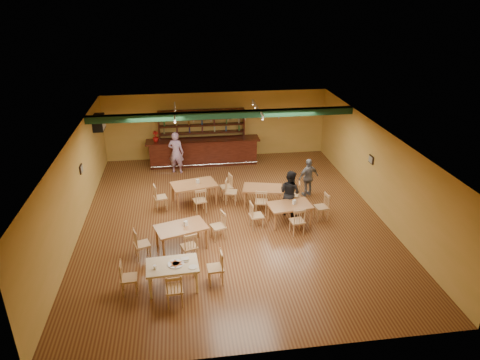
{
  "coord_description": "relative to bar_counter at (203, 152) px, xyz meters",
  "views": [
    {
      "loc": [
        -1.54,
        -12.94,
        7.28
      ],
      "look_at": [
        0.33,
        0.6,
        1.15
      ],
      "focal_mm": 32.51,
      "sensor_mm": 36.0,
      "label": 1
    }
  ],
  "objects": [
    {
      "name": "pizza_tray",
      "position": [
        -1.23,
        -8.63,
        0.16
      ],
      "size": [
        0.44,
        0.44,
        0.01
      ],
      "primitive_type": "cylinder",
      "rotation": [
        0.0,
        0.0,
        0.11
      ],
      "color": "silver",
      "rests_on": "near_table"
    },
    {
      "name": "poinsettia",
      "position": [
        -2.03,
        0.0,
        0.8
      ],
      "size": [
        0.33,
        0.33,
        0.47
      ],
      "primitive_type": "imported",
      "rotation": [
        0.0,
        0.0,
        0.35
      ],
      "color": "#A3110F",
      "rests_on": "bar_counter"
    },
    {
      "name": "ac_unit",
      "position": [
        -4.12,
        -0.95,
        1.79
      ],
      "size": [
        0.34,
        0.7,
        0.48
      ],
      "primitive_type": "cube",
      "color": "silver",
      "rests_on": "wall_left"
    },
    {
      "name": "ceiling_beam",
      "position": [
        0.68,
        -2.35,
        2.31
      ],
      "size": [
        10.0,
        0.3,
        0.25
      ],
      "primitive_type": "cube",
      "color": "black",
      "rests_on": "ceiling"
    },
    {
      "name": "dining_table_a",
      "position": [
        -0.57,
        -3.83,
        -0.17
      ],
      "size": [
        1.74,
        1.27,
        0.78
      ],
      "primitive_type": "cube",
      "rotation": [
        0.0,
        0.0,
        0.23
      ],
      "color": "#AC6C3D",
      "rests_on": "ground"
    },
    {
      "name": "floor",
      "position": [
        0.68,
        -5.15,
        -0.56
      ],
      "size": [
        12.0,
        12.0,
        0.0
      ],
      "primitive_type": "plane",
      "color": "#562E18",
      "rests_on": "ground"
    },
    {
      "name": "track_rail_right",
      "position": [
        2.08,
        -1.75,
        2.38
      ],
      "size": [
        0.05,
        2.5,
        0.05
      ],
      "primitive_type": "cube",
      "color": "silver",
      "rests_on": "ceiling"
    },
    {
      "name": "picture_left",
      "position": [
        -4.29,
        -4.15,
        1.14
      ],
      "size": [
        0.04,
        0.34,
        0.28
      ],
      "primitive_type": "cube",
      "color": "black",
      "rests_on": "wall_left"
    },
    {
      "name": "pizza_server",
      "position": [
        -1.08,
        -8.58,
        0.17
      ],
      "size": [
        0.32,
        0.09,
        0.0
      ],
      "primitive_type": "cube",
      "rotation": [
        0.0,
        0.0,
        0.01
      ],
      "color": "silver",
      "rests_on": "pizza_tray"
    },
    {
      "name": "track_rail_left",
      "position": [
        -1.12,
        -1.75,
        2.38
      ],
      "size": [
        0.05,
        2.5,
        0.05
      ],
      "primitive_type": "cube",
      "color": "silver",
      "rests_on": "ceiling"
    },
    {
      "name": "dining_table_d",
      "position": [
        2.5,
        -5.74,
        -0.22
      ],
      "size": [
        1.49,
        1.01,
        0.7
      ],
      "primitive_type": "cube",
      "rotation": [
        0.0,
        0.0,
        0.12
      ],
      "color": "#AC6C3D",
      "rests_on": "ground"
    },
    {
      "name": "patron_bar",
      "position": [
        -1.19,
        -0.83,
        0.33
      ],
      "size": [
        0.75,
        0.6,
        1.79
      ],
      "primitive_type": "imported",
      "rotation": [
        0.0,
        0.0,
        2.85
      ],
      "color": "#9650AF",
      "rests_on": "ground"
    },
    {
      "name": "napkin_stack",
      "position": [
        -0.99,
        -8.44,
        0.16
      ],
      "size": [
        0.21,
        0.17,
        0.03
      ],
      "primitive_type": "cube",
      "rotation": [
        0.0,
        0.0,
        0.08
      ],
      "color": "white",
      "rests_on": "near_table"
    },
    {
      "name": "near_table",
      "position": [
        -1.32,
        -8.63,
        -0.21
      ],
      "size": [
        1.38,
        0.93,
        0.71
      ],
      "primitive_type": "cube",
      "rotation": [
        0.0,
        0.0,
        0.06
      ],
      "color": "beige",
      "rests_on": "ground"
    },
    {
      "name": "dining_table_b",
      "position": [
        1.86,
        -4.28,
        -0.22
      ],
      "size": [
        1.53,
        1.12,
        0.69
      ],
      "primitive_type": "cube",
      "rotation": [
        0.0,
        0.0,
        -0.24
      ],
      "color": "#AC6C3D",
      "rests_on": "ground"
    },
    {
      "name": "back_bar_hutch",
      "position": [
        0.0,
        0.63,
        0.57
      ],
      "size": [
        3.83,
        0.4,
        2.28
      ],
      "primitive_type": "cube",
      "color": "black",
      "rests_on": "ground"
    },
    {
      "name": "side_plate",
      "position": [
        -0.8,
        -8.82,
        0.16
      ],
      "size": [
        0.23,
        0.23,
        0.01
      ],
      "primitive_type": "cylinder",
      "rotation": [
        0.0,
        0.0,
        0.06
      ],
      "color": "white",
      "rests_on": "near_table"
    },
    {
      "name": "dining_table_c",
      "position": [
        -1.07,
        -6.76,
        -0.19
      ],
      "size": [
        1.68,
        1.29,
        0.74
      ],
      "primitive_type": "cube",
      "rotation": [
        0.0,
        0.0,
        0.3
      ],
      "color": "#AC6C3D",
      "rests_on": "ground"
    },
    {
      "name": "parmesan_shaker",
      "position": [
        -1.75,
        -8.77,
        0.2
      ],
      "size": [
        0.08,
        0.08,
        0.11
      ],
      "primitive_type": "cylinder",
      "rotation": [
        0.0,
        0.0,
        0.06
      ],
      "color": "#EAE5C6",
      "rests_on": "near_table"
    },
    {
      "name": "bar_counter",
      "position": [
        0.0,
        0.0,
        0.0
      ],
      "size": [
        4.95,
        0.85,
        1.13
      ],
      "primitive_type": "cube",
      "color": "black",
      "rests_on": "ground"
    },
    {
      "name": "picture_right",
      "position": [
        5.65,
        -4.65,
        1.14
      ],
      "size": [
        0.04,
        0.34,
        0.28
      ],
      "primitive_type": "cube",
      "color": "black",
      "rests_on": "wall_right"
    },
    {
      "name": "patron_right_b",
      "position": [
        3.7,
        -3.74,
        0.17
      ],
      "size": [
        0.93,
        0.62,
        1.47
      ],
      "primitive_type": "imported",
      "rotation": [
        0.0,
        0.0,
        3.48
      ],
      "color": "slate",
      "rests_on": "ground"
    },
    {
      "name": "patron_right_a",
      "position": [
        2.66,
        -5.08,
        0.24
      ],
      "size": [
        0.97,
        0.99,
        1.61
      ],
      "primitive_type": "imported",
      "rotation": [
        0.0,
        0.0,
        2.24
      ],
      "color": "black",
      "rests_on": "ground"
    }
  ]
}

